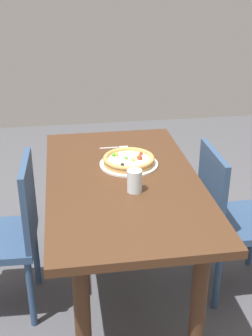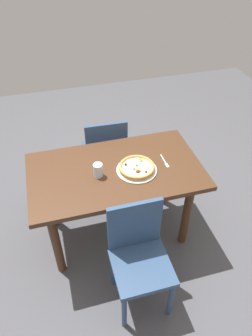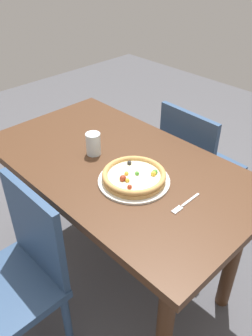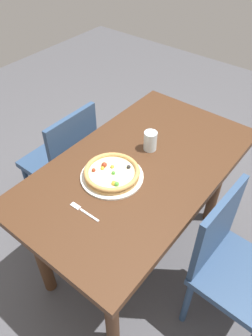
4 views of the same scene
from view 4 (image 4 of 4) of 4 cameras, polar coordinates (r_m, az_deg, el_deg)
name	(u,v)px [view 4 (image 4 of 4)]	position (r m, az deg, el deg)	size (l,w,h in m)	color
ground_plane	(136,248)	(2.25, 1.82, -14.05)	(6.00, 6.00, 0.00)	#4C4C51
dining_table	(139,181)	(1.74, 2.29, -2.37)	(1.34, 0.76, 0.77)	#472B19
chair_near	(231,265)	(1.70, 18.18, -15.96)	(0.42, 0.42, 0.88)	navy
chair_far	(64,160)	(2.15, -10.89, 1.37)	(0.40, 0.40, 0.88)	navy
plate	(112,176)	(1.59, -2.50, -1.48)	(0.31, 0.31, 0.01)	silver
pizza	(112,173)	(1.57, -2.54, -0.82)	(0.28, 0.28, 0.05)	tan
fork	(82,210)	(1.46, -7.75, -7.46)	(0.02, 0.17, 0.00)	silver
drinking_glass	(150,141)	(1.72, 4.33, 4.82)	(0.07, 0.07, 0.11)	silver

